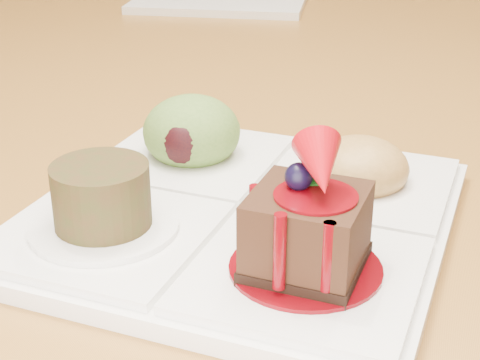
# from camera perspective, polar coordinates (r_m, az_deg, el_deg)

# --- Properties ---
(dining_table) EXTENTS (1.00, 1.80, 0.75)m
(dining_table) POSITION_cam_1_polar(r_m,az_deg,el_deg) (1.20, 4.55, 9.84)
(dining_table) COLOR olive
(dining_table) RESTS_ON ground
(sampler_plate) EXTENTS (0.32, 0.32, 0.11)m
(sampler_plate) POSITION_cam_1_polar(r_m,az_deg,el_deg) (0.50, -0.01, -1.18)
(sampler_plate) COLOR white
(sampler_plate) RESTS_ON dining_table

